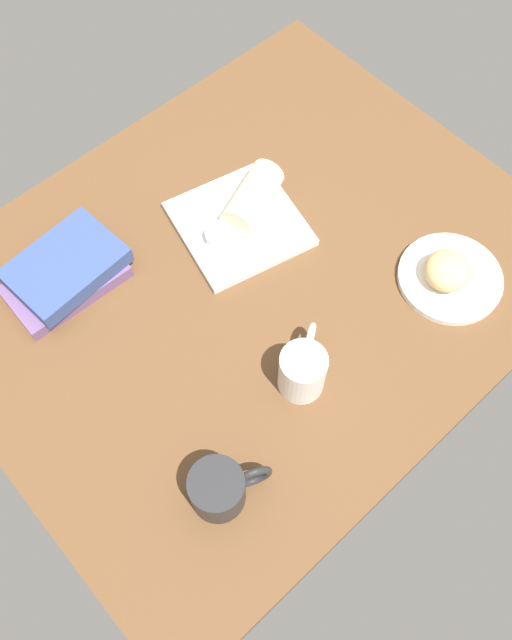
{
  "coord_description": "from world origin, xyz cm",
  "views": [
    {
      "loc": [
        -43.22,
        -48.84,
        111.72
      ],
      "look_at": [
        -6.99,
        -8.87,
        7.0
      ],
      "focal_mm": 37.51,
      "sensor_mm": 36.0,
      "label": 1
    }
  ],
  "objects": [
    {
      "name": "dining_table",
      "position": [
        0.0,
        0.0,
        2.0
      ],
      "size": [
        110.0,
        90.0,
        4.0
      ],
      "primitive_type": "cube",
      "color": "brown",
      "rests_on": "ground"
    },
    {
      "name": "round_plate",
      "position": [
        26.53,
        -25.77,
        4.7
      ],
      "size": [
        19.46,
        19.46,
        1.4
      ],
      "primitive_type": "cylinder",
      "color": "white",
      "rests_on": "dining_table"
    },
    {
      "name": "scone_pastry",
      "position": [
        25.15,
        -25.21,
        8.17
      ],
      "size": [
        12.18,
        12.17,
        5.54
      ],
      "primitive_type": "ellipsoid",
      "rotation": [
        0.0,
        0.0,
        0.76
      ],
      "color": "#D6B375",
      "rests_on": "round_plate"
    },
    {
      "name": "square_plate",
      "position": [
        5.52,
        9.77,
        4.8
      ],
      "size": [
        27.19,
        27.19,
        1.6
      ],
      "primitive_type": "cube",
      "rotation": [
        0.0,
        0.0,
        -0.23
      ],
      "color": "white",
      "rests_on": "dining_table"
    },
    {
      "name": "sauce_cup",
      "position": [
        0.49,
        9.04,
        7.01
      ],
      "size": [
        5.52,
        5.52,
        2.63
      ],
      "color": "silver",
      "rests_on": "square_plate"
    },
    {
      "name": "breakfast_wrap",
      "position": [
        9.55,
        10.35,
        8.96
      ],
      "size": [
        15.6,
        11.37,
        6.73
      ],
      "primitive_type": "cylinder",
      "rotation": [
        1.57,
        0.0,
        1.94
      ],
      "color": "beige",
      "rests_on": "square_plate"
    },
    {
      "name": "book_stack",
      "position": [
        -26.28,
        21.64,
        7.18
      ],
      "size": [
        22.85,
        15.63,
        6.27
      ],
      "color": "#6B4C7A",
      "rests_on": "dining_table"
    },
    {
      "name": "coffee_mug",
      "position": [
        -31.29,
        -27.31,
        8.43
      ],
      "size": [
        12.96,
        8.81,
        8.66
      ],
      "color": "#262628",
      "rests_on": "dining_table"
    },
    {
      "name": "second_mug",
      "position": [
        -8.11,
        -21.76,
        9.02
      ],
      "size": [
        11.93,
        9.56,
        9.82
      ],
      "color": "white",
      "rests_on": "dining_table"
    }
  ]
}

